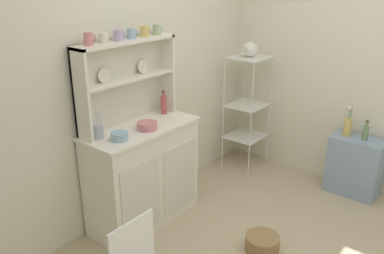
# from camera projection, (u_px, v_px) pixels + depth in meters

# --- Properties ---
(wall_back) EXTENTS (3.84, 0.05, 2.50)m
(wall_back) POSITION_uv_depth(u_px,v_px,m) (133.00, 72.00, 3.39)
(wall_back) COLOR silver
(wall_back) RESTS_ON ground
(hutch_cabinet) EXTENTS (0.99, 0.45, 0.87)m
(hutch_cabinet) POSITION_uv_depth(u_px,v_px,m) (143.00, 174.00, 3.39)
(hutch_cabinet) COLOR white
(hutch_cabinet) RESTS_ON ground
(hutch_shelf_unit) EXTENTS (0.92, 0.18, 0.69)m
(hutch_shelf_unit) POSITION_uv_depth(u_px,v_px,m) (124.00, 76.00, 3.20)
(hutch_shelf_unit) COLOR silver
(hutch_shelf_unit) RESTS_ON hutch_cabinet
(bakers_rack) EXTENTS (0.41, 0.36, 1.23)m
(bakers_rack) POSITION_uv_depth(u_px,v_px,m) (247.00, 100.00, 4.27)
(bakers_rack) COLOR silver
(bakers_rack) RESTS_ON ground
(side_shelf_blue) EXTENTS (0.28, 0.48, 0.57)m
(side_shelf_blue) POSITION_uv_depth(u_px,v_px,m) (355.00, 166.00, 3.89)
(side_shelf_blue) COLOR #849EBC
(side_shelf_blue) RESTS_ON ground
(floor_basket) EXTENTS (0.26, 0.26, 0.14)m
(floor_basket) POSITION_uv_depth(u_px,v_px,m) (262.00, 244.00, 3.12)
(floor_basket) COLOR #93754C
(floor_basket) RESTS_ON ground
(cup_rose_0) EXTENTS (0.08, 0.06, 0.09)m
(cup_rose_0) POSITION_uv_depth(u_px,v_px,m) (89.00, 39.00, 2.81)
(cup_rose_0) COLOR #D17A84
(cup_rose_0) RESTS_ON hutch_shelf_unit
(cup_cream_1) EXTENTS (0.08, 0.07, 0.08)m
(cup_cream_1) POSITION_uv_depth(u_px,v_px,m) (104.00, 38.00, 2.91)
(cup_cream_1) COLOR silver
(cup_cream_1) RESTS_ON hutch_shelf_unit
(cup_lilac_2) EXTENTS (0.09, 0.08, 0.08)m
(cup_lilac_2) POSITION_uv_depth(u_px,v_px,m) (119.00, 35.00, 3.01)
(cup_lilac_2) COLOR #B79ECC
(cup_lilac_2) RESTS_ON hutch_shelf_unit
(cup_sky_3) EXTENTS (0.08, 0.07, 0.08)m
(cup_sky_3) POSITION_uv_depth(u_px,v_px,m) (131.00, 34.00, 3.10)
(cup_sky_3) COLOR #8EB2D1
(cup_sky_3) RESTS_ON hutch_shelf_unit
(cup_gold_4) EXTENTS (0.08, 0.07, 0.09)m
(cup_gold_4) POSITION_uv_depth(u_px,v_px,m) (145.00, 31.00, 3.20)
(cup_gold_4) COLOR #DBB760
(cup_gold_4) RESTS_ON hutch_shelf_unit
(cup_sage_5) EXTENTS (0.08, 0.07, 0.08)m
(cup_sage_5) POSITION_uv_depth(u_px,v_px,m) (157.00, 30.00, 3.30)
(cup_sage_5) COLOR #9EB78E
(cup_sage_5) RESTS_ON hutch_shelf_unit
(bowl_mixing_large) EXTENTS (0.13, 0.13, 0.06)m
(bowl_mixing_large) POSITION_uv_depth(u_px,v_px,m) (120.00, 136.00, 2.98)
(bowl_mixing_large) COLOR #8EB2D1
(bowl_mixing_large) RESTS_ON hutch_cabinet
(bowl_floral_medium) EXTENTS (0.16, 0.16, 0.06)m
(bowl_floral_medium) POSITION_uv_depth(u_px,v_px,m) (147.00, 126.00, 3.19)
(bowl_floral_medium) COLOR #D17A84
(bowl_floral_medium) RESTS_ON hutch_cabinet
(jam_bottle) EXTENTS (0.05, 0.05, 0.21)m
(jam_bottle) POSITION_uv_depth(u_px,v_px,m) (164.00, 104.00, 3.53)
(jam_bottle) COLOR #B74C47
(jam_bottle) RESTS_ON hutch_cabinet
(utensil_jar) EXTENTS (0.08, 0.08, 0.25)m
(utensil_jar) POSITION_uv_depth(u_px,v_px,m) (98.00, 131.00, 3.00)
(utensil_jar) COLOR #B2B7C6
(utensil_jar) RESTS_ON hutch_cabinet
(porcelain_teapot) EXTENTS (0.24, 0.15, 0.17)m
(porcelain_teapot) POSITION_uv_depth(u_px,v_px,m) (250.00, 50.00, 4.08)
(porcelain_teapot) COLOR white
(porcelain_teapot) RESTS_ON bakers_rack
(flower_vase) EXTENTS (0.08, 0.08, 0.31)m
(flower_vase) POSITION_uv_depth(u_px,v_px,m) (348.00, 126.00, 3.82)
(flower_vase) COLOR #DBB760
(flower_vase) RESTS_ON side_shelf_blue
(oil_bottle) EXTENTS (0.06, 0.06, 0.19)m
(oil_bottle) POSITION_uv_depth(u_px,v_px,m) (365.00, 133.00, 3.73)
(oil_bottle) COLOR #6B8C60
(oil_bottle) RESTS_ON side_shelf_blue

